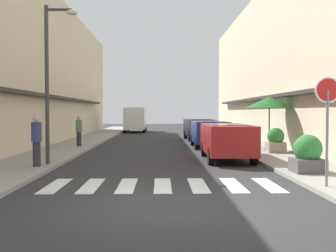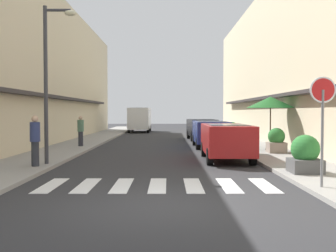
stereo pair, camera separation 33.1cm
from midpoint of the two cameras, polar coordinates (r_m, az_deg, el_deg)
ground_plane at (r=24.11m, az=-0.50°, el=-2.68°), size 85.86×85.86×0.00m
sidewalk_left at (r=24.64m, az=-12.15°, el=-2.49°), size 2.57×54.64×0.12m
sidewalk_right at (r=24.59m, az=11.16°, el=-2.49°), size 2.57×54.64×0.12m
building_row_left at (r=26.63m, az=-19.85°, el=7.42°), size 5.50×37.12×9.08m
building_row_right at (r=26.59m, az=18.92°, el=8.13°), size 5.50×37.12×9.72m
crosswalk at (r=10.86m, az=-0.83°, el=-8.40°), size 6.15×2.20×0.01m
parked_car_near at (r=16.45m, az=8.58°, el=-1.66°), size 1.86×4.43×1.47m
parked_car_mid at (r=22.40m, az=6.22°, el=-0.69°), size 1.82×4.11×1.47m
parked_car_far at (r=28.31m, az=4.87°, el=-0.13°), size 1.97×4.17×1.47m
delivery_van at (r=39.45m, az=-4.01°, el=1.18°), size 2.03×5.41×2.37m
round_street_sign at (r=10.63m, az=21.64°, el=3.11°), size 0.65×0.07×2.71m
street_lamp at (r=14.93m, az=-15.89°, el=7.88°), size 1.19×0.28×5.58m
cafe_umbrella at (r=20.21m, az=14.52°, el=3.23°), size 2.34×2.34×2.59m
planter_corner at (r=13.00m, az=19.30°, el=-3.86°), size 0.91×0.91×1.16m
planter_midblock at (r=18.98m, az=15.33°, el=-2.02°), size 0.79×0.79×1.12m
planter_far at (r=26.34m, az=9.18°, el=-0.75°), size 0.89×0.89×1.20m
pedestrian_walking_near at (r=14.36m, az=-17.92°, el=-1.83°), size 0.34×0.34×1.73m
pedestrian_walking_far at (r=22.22m, az=-12.09°, el=-0.60°), size 0.34×0.34×1.63m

